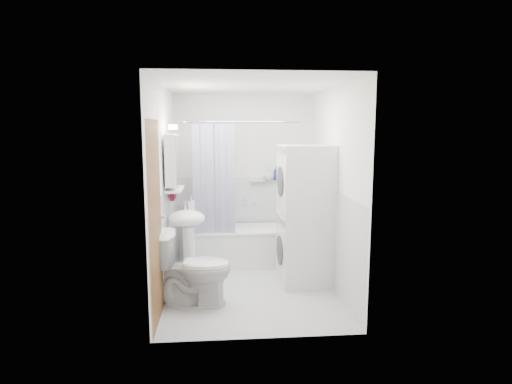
{
  "coord_description": "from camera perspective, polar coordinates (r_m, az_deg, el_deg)",
  "views": [
    {
      "loc": [
        -0.35,
        -4.97,
        1.91
      ],
      "look_at": [
        0.08,
        0.15,
        1.15
      ],
      "focal_mm": 30.0,
      "sensor_mm": 36.0,
      "label": 1
    }
  ],
  "objects": [
    {
      "name": "towel",
      "position": [
        5.38,
        -11.07,
        3.02
      ],
      "size": [
        0.07,
        0.3,
        0.73
      ],
      "color": "maroon",
      "rests_on": "room_walls"
    },
    {
      "name": "room_walls",
      "position": [
        5.0,
        -0.77,
        3.58
      ],
      "size": [
        2.6,
        2.6,
        2.6
      ],
      "color": "white",
      "rests_on": "ground"
    },
    {
      "name": "shampoo_a",
      "position": [
        6.29,
        1.62,
        2.19
      ],
      "size": [
        0.13,
        0.17,
        0.13
      ],
      "primitive_type": "imported",
      "color": "gray",
      "rests_on": "shower_caddy"
    },
    {
      "name": "bathtub",
      "position": [
        6.12,
        -1.81,
        -6.96
      ],
      "size": [
        1.36,
        0.64,
        0.52
      ],
      "color": "white",
      "rests_on": "ground"
    },
    {
      "name": "medicine_cabinet",
      "position": [
        5.11,
        -11.04,
        4.41
      ],
      "size": [
        0.13,
        0.5,
        0.71
      ],
      "color": "white",
      "rests_on": "room_walls"
    },
    {
      "name": "shelf",
      "position": [
        5.15,
        -10.76,
        0.36
      ],
      "size": [
        0.18,
        0.54,
        0.02
      ],
      "primitive_type": "cube",
      "color": "silver",
      "rests_on": "room_walls"
    },
    {
      "name": "wainscot",
      "position": [
        5.44,
        -0.97,
        -5.51
      ],
      "size": [
        1.98,
        2.58,
        2.58
      ],
      "color": "white",
      "rests_on": "ground"
    },
    {
      "name": "curtain_rod",
      "position": [
        5.64,
        -1.75,
        9.34
      ],
      "size": [
        1.54,
        0.02,
        0.02
      ],
      "primitive_type": "cylinder",
      "rotation": [
        0.0,
        1.57,
        0.0
      ],
      "color": "silver",
      "rests_on": "room_walls"
    },
    {
      "name": "shelf_bottle",
      "position": [
        5.0,
        -10.95,
        0.66
      ],
      "size": [
        0.07,
        0.18,
        0.07
      ],
      "primitive_type": "imported",
      "color": "gray",
      "rests_on": "shelf"
    },
    {
      "name": "floor",
      "position": [
        5.34,
        -0.73,
        -12.53
      ],
      "size": [
        2.6,
        2.6,
        0.0
      ],
      "primitive_type": "plane",
      "color": "#B3B3B8",
      "rests_on": "ground"
    },
    {
      "name": "shelf_cup",
      "position": [
        5.26,
        -10.65,
        1.22
      ],
      "size": [
        0.1,
        0.09,
        0.1
      ],
      "primitive_type": "imported",
      "color": "gray",
      "rests_on": "shelf"
    },
    {
      "name": "toilet",
      "position": [
        4.77,
        -8.34,
        -10.08
      ],
      "size": [
        0.85,
        0.51,
        0.81
      ],
      "primitive_type": "imported",
      "rotation": [
        0.0,
        0.0,
        1.51
      ],
      "color": "white",
      "rests_on": "ground"
    },
    {
      "name": "tub_spout",
      "position": [
        6.33,
        -0.19,
        -1.29
      ],
      "size": [
        0.04,
        0.12,
        0.04
      ],
      "primitive_type": "cylinder",
      "rotation": [
        1.57,
        0.0,
        0.0
      ],
      "color": "silver",
      "rests_on": "room_walls"
    },
    {
      "name": "washer_dryer",
      "position": [
        5.29,
        6.52,
        -3.1
      ],
      "size": [
        0.64,
        0.63,
        1.72
      ],
      "rotation": [
        0.0,
        0.0,
        0.04
      ],
      "color": "white",
      "rests_on": "ground"
    },
    {
      "name": "shower_curtain",
      "position": [
        5.67,
        -5.68,
        1.71
      ],
      "size": [
        0.55,
        0.02,
        1.45
      ],
      "color": "#19154B",
      "rests_on": "curtain_rod"
    },
    {
      "name": "door",
      "position": [
        4.56,
        -12.28,
        -3.3
      ],
      "size": [
        0.05,
        2.0,
        2.0
      ],
      "color": "brown",
      "rests_on": "ground"
    },
    {
      "name": "shower_caddy",
      "position": [
        6.28,
        0.28,
        1.49
      ],
      "size": [
        0.22,
        0.06,
        0.02
      ],
      "primitive_type": "cube",
      "color": "silver",
      "rests_on": "room_walls"
    },
    {
      "name": "soap_pump",
      "position": [
        5.32,
        -8.6,
        -2.06
      ],
      "size": [
        0.08,
        0.17,
        0.08
      ],
      "primitive_type": "imported",
      "color": "gray",
      "rests_on": "sink"
    },
    {
      "name": "shampoo_b",
      "position": [
        6.31,
        2.7,
        1.97
      ],
      "size": [
        0.08,
        0.21,
        0.08
      ],
      "primitive_type": "imported",
      "color": "navy",
      "rests_on": "shower_caddy"
    },
    {
      "name": "sink",
      "position": [
        5.22,
        -9.14,
        -5.05
      ],
      "size": [
        0.44,
        0.37,
        1.04
      ],
      "color": "white",
      "rests_on": "ground"
    }
  ]
}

